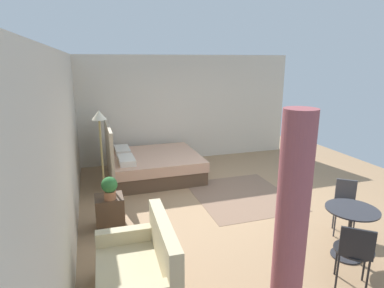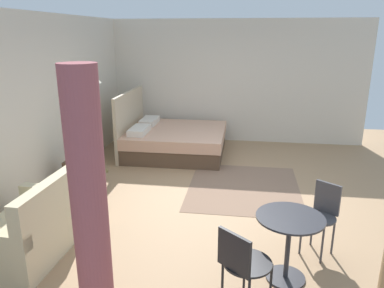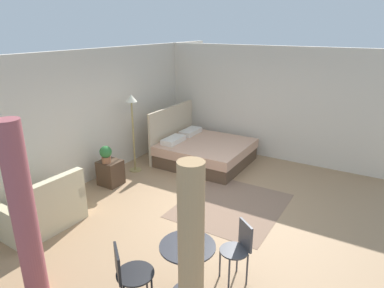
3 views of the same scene
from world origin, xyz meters
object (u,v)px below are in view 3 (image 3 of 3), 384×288
Objects in this scene: bed at (203,151)px; floor_lamp at (132,112)px; cafe_chair_near_window at (239,246)px; couch at (42,211)px; balcony_table at (188,260)px; cafe_chair_near_couch at (128,272)px; potted_plant at (106,154)px; nightstand at (111,173)px.

floor_lamp is (-1.24, 1.09, 1.07)m from bed.
floor_lamp reaches higher than cafe_chair_near_window.
bed reaches higher than couch.
cafe_chair_near_window is at bearing -120.70° from floor_lamp.
balcony_table is at bearing -90.52° from couch.
floor_lamp is 2.11× the size of cafe_chair_near_couch.
cafe_chair_near_couch reaches higher than cafe_chair_near_window.
floor_lamp is 4.11m from balcony_table.
potted_plant reaches higher than balcony_table.
potted_plant is at bearing 48.47° from cafe_chair_near_couch.
floor_lamp reaches higher than potted_plant.
cafe_chair_near_couch is (-2.25, -2.54, -0.20)m from potted_plant.
cafe_chair_near_window is (-2.06, -3.47, -0.86)m from floor_lamp.
balcony_table is (-1.80, -3.01, 0.23)m from nightstand.
nightstand is at bearing 6.53° from couch.
floor_lamp is (0.92, 0.05, 0.65)m from potted_plant.
couch is 3.28m from cafe_chair_near_window.
floor_lamp reaches higher than couch.
floor_lamp is at bearing 138.67° from bed.
nightstand is 0.63× the size of cafe_chair_near_window.
nightstand is 1.38m from floor_lamp.
bed is 4.33m from balcony_table.
cafe_chair_near_window is at bearing -108.44° from potted_plant.
nightstand is 0.62× the size of cafe_chair_near_couch.
bed is 5.57× the size of potted_plant.
potted_plant is 3.61m from cafe_chair_near_window.
balcony_table is at bearing 142.80° from cafe_chair_near_window.
cafe_chair_near_couch is (-2.35, -2.55, 0.26)m from nightstand.
bed is 1.14× the size of floor_lamp.
potted_plant reaches higher than nightstand.
bed is 2.84× the size of balcony_table.
floor_lamp is at bearing 39.27° from cafe_chair_near_couch.
balcony_table is 0.84× the size of cafe_chair_near_couch.
couch is 1.79m from nightstand.
bed is 2.44m from potted_plant.
floor_lamp is at bearing 2.63° from nightstand.
balcony_table is (-2.62, -3.05, -0.88)m from floor_lamp.
balcony_table is at bearing -130.72° from floor_lamp.
balcony_table is at bearing -119.60° from potted_plant.
potted_plant is 1.13m from floor_lamp.
bed is at bearing -12.50° from couch.
cafe_chair_near_window is at bearing -38.53° from cafe_chair_near_couch.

